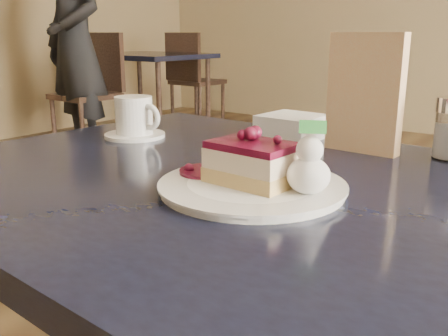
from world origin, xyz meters
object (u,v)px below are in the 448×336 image
Objects in this scene: cheesecake_slice at (252,163)px; patron at (75,44)px; dessert_plate at (252,187)px; coffee_set at (135,119)px; main_table at (271,232)px; bg_table_far_left at (150,130)px.

patron is (-2.89, 2.00, 0.10)m from cheesecake_slice.
dessert_plate is 0.15× the size of patron.
coffee_set is 0.08× the size of patron.
cheesecake_slice is 0.07× the size of patron.
patron reaches higher than coffee_set.
patron reaches higher than dessert_plate.
dessert_plate is at bearing -92.68° from cheesecake_slice.
patron reaches higher than main_table.
cheesecake_slice is at bearing -24.17° from patron.
main_table is at bearing 90.00° from cheesecake_slice.
coffee_set is (-0.42, 0.13, 0.12)m from main_table.
patron is (-2.48, 1.82, 0.10)m from coffee_set.
cheesecake_slice is 3.52m from patron.
bg_table_far_left is at bearing 136.01° from dessert_plate.
bg_table_far_left is (-2.95, 2.80, -0.61)m from main_table.
main_table is at bearing -17.01° from coffee_set.
patron reaches higher than bg_table_far_left.
cheesecake_slice reaches higher than bg_table_far_left.
main_table is 0.71× the size of patron.
dessert_plate is 3.52m from patron.
dessert_plate is 4.16m from bg_table_far_left.
dessert_plate is at bearing -24.17° from patron.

